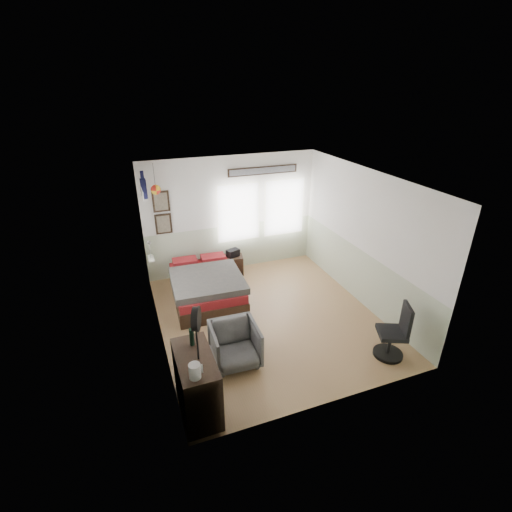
% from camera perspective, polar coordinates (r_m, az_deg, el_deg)
% --- Properties ---
extents(ground_plane, '(4.00, 4.50, 0.01)m').
position_cam_1_polar(ground_plane, '(7.28, 1.87, -9.40)').
color(ground_plane, '#9F7C4E').
extents(room_shell, '(4.02, 4.52, 2.71)m').
position_cam_1_polar(room_shell, '(6.62, 0.83, 2.89)').
color(room_shell, silver).
rests_on(room_shell, ground_plane).
extents(wall_decor, '(3.55, 1.32, 1.44)m').
position_cam_1_polar(wall_decor, '(7.84, -11.10, 9.80)').
color(wall_decor, '#3B291A').
rests_on(wall_decor, room_shell).
extents(bed, '(1.46, 1.97, 0.61)m').
position_cam_1_polar(bed, '(7.75, -7.66, -4.64)').
color(bed, black).
rests_on(bed, ground_plane).
extents(dresser, '(0.48, 1.00, 0.90)m').
position_cam_1_polar(dresser, '(5.35, -9.10, -18.79)').
color(dresser, black).
rests_on(dresser, ground_plane).
extents(armchair, '(0.76, 0.79, 0.69)m').
position_cam_1_polar(armchair, '(6.08, -3.24, -13.45)').
color(armchair, '#5E5E5E').
rests_on(armchair, ground_plane).
extents(nightstand, '(0.51, 0.44, 0.44)m').
position_cam_1_polar(nightstand, '(8.74, -3.51, -1.33)').
color(nightstand, black).
rests_on(nightstand, ground_plane).
extents(task_chair, '(0.57, 0.57, 0.97)m').
position_cam_1_polar(task_chair, '(6.56, 20.55, -11.41)').
color(task_chair, black).
rests_on(task_chair, ground_plane).
extents(kettle, '(0.17, 0.15, 0.20)m').
position_cam_1_polar(kettle, '(4.71, -9.38, -17.06)').
color(kettle, silver).
rests_on(kettle, dresser).
extents(bottle, '(0.06, 0.06, 0.26)m').
position_cam_1_polar(bottle, '(5.18, -9.85, -12.18)').
color(bottle, black).
rests_on(bottle, dresser).
extents(stand_fan, '(0.19, 0.31, 0.78)m').
position_cam_1_polar(stand_fan, '(4.65, -9.19, -9.65)').
color(stand_fan, black).
rests_on(stand_fan, dresser).
extents(black_bag, '(0.33, 0.27, 0.17)m').
position_cam_1_polar(black_bag, '(8.60, -3.56, 0.48)').
color(black_bag, black).
rests_on(black_bag, nightstand).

